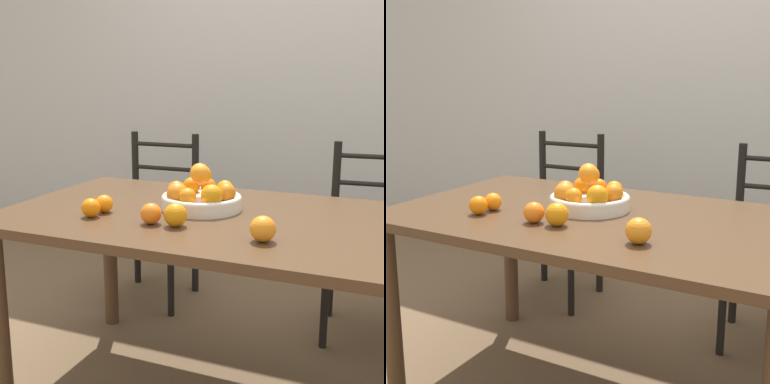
{
  "view_description": "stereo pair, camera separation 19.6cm",
  "coord_description": "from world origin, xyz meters",
  "views": [
    {
      "loc": [
        0.69,
        -1.8,
        1.26
      ],
      "look_at": [
        -0.07,
        -0.04,
        0.84
      ],
      "focal_mm": 50.0,
      "sensor_mm": 36.0,
      "label": 1
    },
    {
      "loc": [
        0.86,
        -1.72,
        1.26
      ],
      "look_at": [
        -0.07,
        -0.04,
        0.84
      ],
      "focal_mm": 50.0,
      "sensor_mm": 36.0,
      "label": 2
    }
  ],
  "objects": [
    {
      "name": "wall_back",
      "position": [
        0.0,
        1.53,
        1.3
      ],
      "size": [
        8.0,
        0.06,
        2.6
      ],
      "color": "beige",
      "rests_on": "ground_plane"
    },
    {
      "name": "dining_table",
      "position": [
        0.0,
        0.0,
        0.65
      ],
      "size": [
        1.57,
        0.94,
        0.75
      ],
      "color": "#4C331E",
      "rests_on": "ground_plane"
    },
    {
      "name": "fruit_bowl",
      "position": [
        -0.07,
        0.05,
        0.8
      ],
      "size": [
        0.31,
        0.31,
        0.18
      ],
      "color": "silver",
      "rests_on": "dining_table"
    },
    {
      "name": "orange_loose_0",
      "position": [
        -0.39,
        -0.14,
        0.78
      ],
      "size": [
        0.07,
        0.07,
        0.07
      ],
      "color": "orange",
      "rests_on": "dining_table"
    },
    {
      "name": "orange_loose_1",
      "position": [
        -0.06,
        -0.21,
        0.79
      ],
      "size": [
        0.08,
        0.08,
        0.08
      ],
      "color": "orange",
      "rests_on": "dining_table"
    },
    {
      "name": "orange_loose_2",
      "position": [
        -0.4,
        -0.22,
        0.78
      ],
      "size": [
        0.07,
        0.07,
        0.07
      ],
      "color": "orange",
      "rests_on": "dining_table"
    },
    {
      "name": "orange_loose_3",
      "position": [
        0.26,
        -0.25,
        0.79
      ],
      "size": [
        0.08,
        0.08,
        0.08
      ],
      "color": "orange",
      "rests_on": "dining_table"
    },
    {
      "name": "orange_loose_4",
      "position": [
        -0.15,
        -0.21,
        0.79
      ],
      "size": [
        0.07,
        0.07,
        0.07
      ],
      "color": "orange",
      "rests_on": "dining_table"
    },
    {
      "name": "chair_left",
      "position": [
        -0.66,
        0.8,
        0.45
      ],
      "size": [
        0.43,
        0.41,
        0.93
      ],
      "rotation": [
        0.0,
        0.0,
        0.04
      ],
      "color": "black",
      "rests_on": "ground_plane"
    },
    {
      "name": "chair_right",
      "position": [
        0.51,
        0.79,
        0.45
      ],
      "size": [
        0.45,
        0.43,
        0.93
      ],
      "rotation": [
        0.0,
        0.0,
        0.09
      ],
      "color": "black",
      "rests_on": "ground_plane"
    }
  ]
}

